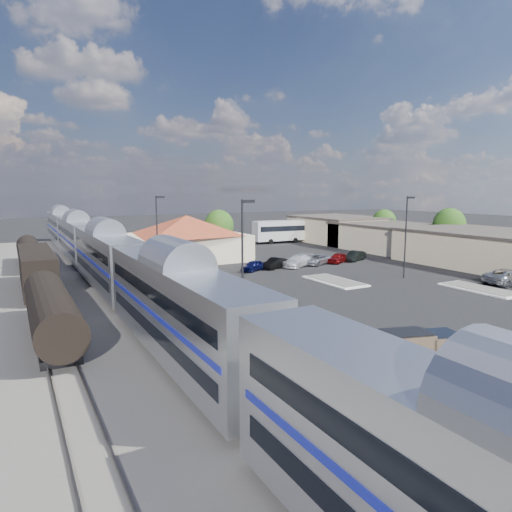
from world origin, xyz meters
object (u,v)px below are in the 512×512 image
pickup_truck (425,349)px  coach_bus (286,230)px  suv (509,277)px  station_depot (186,238)px

pickup_truck → coach_bus: bearing=-8.9°
suv → coach_bus: bearing=1.8°
coach_bus → pickup_truck: bearing=159.4°
pickup_truck → coach_bus: coach_bus is taller
pickup_truck → suv: size_ratio=1.00×
pickup_truck → suv: pickup_truck is taller
station_depot → coach_bus: 26.18m
coach_bus → station_depot: bearing=120.1°
station_depot → coach_bus: size_ratio=1.43×
suv → coach_bus: 43.16m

